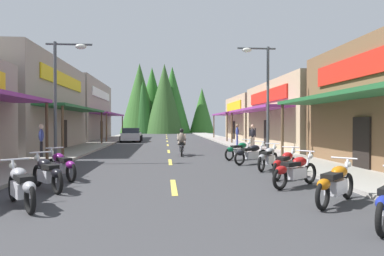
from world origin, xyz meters
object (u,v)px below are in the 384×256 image
object	(u,v)px
motorcycle_parked_right_3	(285,164)
motorcycle_parked_right_6	(239,150)
motorcycle_parked_right_4	(268,157)
rider_cruising_lead	(182,144)
pedestrian_strolling	(253,135)
motorcycle_parked_left_2	(61,165)
motorcycle_parked_right_5	(251,153)
parked_car_curbside	(132,135)
motorcycle_parked_left_0	(21,185)
streetlamp_left	(63,83)
streetlamp_right	(262,85)
motorcycle_parked_right_2	(295,170)
motorcycle_parked_right_1	(336,183)
pedestrian_waiting	(237,134)
motorcycle_parked_left_1	(47,173)
pedestrian_by_shop	(41,139)

from	to	relation	value
motorcycle_parked_right_3	motorcycle_parked_right_6	size ratio (longest dim) A/B	0.93
motorcycle_parked_right_4	rider_cruising_lead	size ratio (longest dim) A/B	0.82
motorcycle_parked_right_6	pedestrian_strolling	bearing A→B (deg)	33.66
motorcycle_parked_right_4	motorcycle_parked_left_2	xyz separation A→B (m)	(-7.51, -1.72, 0.00)
motorcycle_parked_right_5	parked_car_curbside	xyz separation A→B (m)	(-7.24, 19.08, 0.20)
motorcycle_parked_left_0	streetlamp_left	bearing A→B (deg)	-24.79
pedestrian_strolling	motorcycle_parked_left_0	bearing A→B (deg)	-157.09
streetlamp_right	motorcycle_parked_right_6	bearing A→B (deg)	-156.59
motorcycle_parked_right_5	motorcycle_parked_right_2	bearing A→B (deg)	-122.96
streetlamp_right	motorcycle_parked_right_4	bearing A→B (deg)	-103.61
motorcycle_parked_right_3	motorcycle_parked_right_4	world-z (taller)	same
motorcycle_parked_right_1	pedestrian_strolling	distance (m)	15.13
motorcycle_parked_left_2	rider_cruising_lead	world-z (taller)	rider_cruising_lead
rider_cruising_lead	streetlamp_right	bearing A→B (deg)	-111.00
pedestrian_waiting	parked_car_curbside	world-z (taller)	pedestrian_waiting
motorcycle_parked_left_1	motorcycle_parked_right_6	bearing A→B (deg)	-82.72
rider_cruising_lead	pedestrian_by_shop	bearing A→B (deg)	103.00
streetlamp_left	motorcycle_parked_left_2	world-z (taller)	streetlamp_left
motorcycle_parked_right_3	rider_cruising_lead	xyz separation A→B (m)	(-3.10, 8.10, 0.17)
motorcycle_parked_right_5	rider_cruising_lead	size ratio (longest dim) A/B	0.87
motorcycle_parked_right_5	pedestrian_waiting	distance (m)	11.29
streetlamp_right	motorcycle_parked_left_2	distance (m)	10.96
motorcycle_parked_right_2	motorcycle_parked_right_3	bearing A→B (deg)	45.38
motorcycle_parked_left_0	pedestrian_by_shop	bearing A→B (deg)	-17.67
motorcycle_parked_right_4	pedestrian_waiting	bearing A→B (deg)	30.32
streetlamp_left	motorcycle_parked_right_5	bearing A→B (deg)	-4.89
motorcycle_parked_right_1	motorcycle_parked_right_6	distance (m)	9.34
streetlamp_right	motorcycle_parked_right_5	bearing A→B (deg)	-116.87
motorcycle_parked_right_5	motorcycle_parked_left_0	world-z (taller)	same
motorcycle_parked_right_2	motorcycle_parked_right_3	xyz separation A→B (m)	(0.28, 1.56, 0.00)
motorcycle_parked_right_3	motorcycle_parked_left_0	distance (m)	7.96
motorcycle_parked_left_2	motorcycle_parked_right_2	bearing A→B (deg)	-144.50
motorcycle_parked_left_2	motorcycle_parked_right_3	bearing A→B (deg)	-132.27
motorcycle_parked_right_5	pedestrian_strolling	size ratio (longest dim) A/B	1.05
streetlamp_right	motorcycle_parked_right_2	distance (m)	8.63
pedestrian_by_shop	motorcycle_parked_right_2	bearing A→B (deg)	-59.82
motorcycle_parked_left_0	pedestrian_by_shop	xyz separation A→B (m)	(-3.23, 10.15, 0.57)
pedestrian_by_shop	streetlamp_right	bearing A→B (deg)	-23.01
motorcycle_parked_left_2	parked_car_curbside	xyz separation A→B (m)	(0.06, 22.61, 0.20)
motorcycle_parked_right_2	pedestrian_by_shop	distance (m)	13.15
motorcycle_parked_right_5	parked_car_curbside	bearing A→B (deg)	79.08
motorcycle_parked_right_3	pedestrian_by_shop	size ratio (longest dim) A/B	0.94
streetlamp_right	motorcycle_parked_right_3	xyz separation A→B (m)	(-1.07, -6.26, -3.38)
streetlamp_left	pedestrian_by_shop	world-z (taller)	streetlamp_left
pedestrian_by_shop	pedestrian_waiting	distance (m)	14.61
motorcycle_parked_right_2	pedestrian_waiting	bearing A→B (deg)	48.87
motorcycle_parked_right_5	motorcycle_parked_right_6	size ratio (longest dim) A/B	1.03
streetlamp_left	motorcycle_parked_left_2	xyz separation A→B (m)	(1.22, -4.26, -3.18)
streetlamp_right	motorcycle_parked_right_2	size ratio (longest dim) A/B	3.24
motorcycle_parked_right_4	rider_cruising_lead	bearing A→B (deg)	64.76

